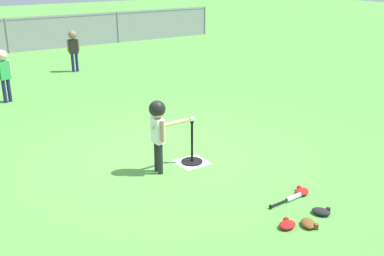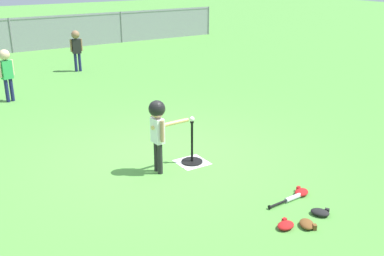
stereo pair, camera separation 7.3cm
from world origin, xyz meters
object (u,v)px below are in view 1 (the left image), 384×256
at_px(baseball_on_tee, 192,119).
at_px(spare_bat_silver, 291,198).
at_px(fielder_near_right, 4,69).
at_px(glove_tossed_aside, 302,191).
at_px(fielder_deep_center, 73,45).
at_px(glove_near_bats, 321,212).
at_px(glove_outfield_drop, 309,223).
at_px(batter_child, 158,122).
at_px(glove_by_plate, 287,225).
at_px(batting_tee, 192,156).

distance_m(baseball_on_tee, spare_bat_silver, 1.83).
distance_m(fielder_near_right, glove_tossed_aside, 6.86).
distance_m(fielder_deep_center, spare_bat_silver, 8.61).
xyz_separation_m(glove_near_bats, glove_outfield_drop, (-0.32, -0.10, 0.00)).
height_order(fielder_deep_center, spare_bat_silver, fielder_deep_center).
xyz_separation_m(batter_child, fielder_near_right, (-1.01, 4.87, -0.03)).
relative_size(baseball_on_tee, fielder_near_right, 0.07).
xyz_separation_m(fielder_near_right, spare_bat_silver, (1.99, -6.50, -0.70)).
distance_m(baseball_on_tee, batter_child, 0.58).
bearing_deg(glove_tossed_aside, spare_bat_silver, -168.63).
bearing_deg(spare_bat_silver, baseball_on_tee, 103.75).
height_order(glove_tossed_aside, glove_outfield_drop, same).
distance_m(baseball_on_tee, glove_by_plate, 2.19).
distance_m(baseball_on_tee, fielder_near_right, 5.10).
bearing_deg(baseball_on_tee, spare_bat_silver, -76.25).
distance_m(fielder_near_right, glove_by_plate, 7.12).
bearing_deg(baseball_on_tee, glove_by_plate, -92.15).
distance_m(batting_tee, spare_bat_silver, 1.71).
bearing_deg(baseball_on_tee, batter_child, -177.40).
height_order(batter_child, fielder_deep_center, fielder_deep_center).
xyz_separation_m(fielder_deep_center, fielder_near_right, (-2.24, -2.08, 0.00)).
bearing_deg(glove_by_plate, baseball_on_tee, 87.85).
bearing_deg(glove_by_plate, batter_child, 103.55).
height_order(batting_tee, glove_near_bats, batting_tee).
relative_size(fielder_deep_center, fielder_near_right, 1.00).
relative_size(glove_by_plate, glove_outfield_drop, 0.89).
xyz_separation_m(batting_tee, glove_tossed_aside, (0.65, -1.61, -0.07)).
bearing_deg(fielder_near_right, glove_tossed_aside, -70.90).
xyz_separation_m(glove_by_plate, glove_near_bats, (0.54, -0.01, 0.00)).
bearing_deg(glove_outfield_drop, baseball_on_tee, 93.68).
bearing_deg(glove_tossed_aside, batter_child, 127.60).
bearing_deg(glove_outfield_drop, batting_tee, 93.68).
bearing_deg(glove_by_plate, glove_outfield_drop, -27.65).
bearing_deg(batting_tee, glove_near_bats, -77.48).
height_order(glove_by_plate, glove_tossed_aside, same).
bearing_deg(glove_outfield_drop, glove_by_plate, 152.35).
distance_m(batter_child, fielder_near_right, 4.97).
xyz_separation_m(baseball_on_tee, fielder_deep_center, (0.66, 6.92, 0.04)).
bearing_deg(glove_by_plate, glove_near_bats, -1.49).
height_order(baseball_on_tee, glove_by_plate, baseball_on_tee).
bearing_deg(spare_bat_silver, glove_by_plate, -138.72).
xyz_separation_m(batter_child, glove_tossed_aside, (1.22, -1.59, -0.72)).
bearing_deg(glove_by_plate, spare_bat_silver, 41.28).
bearing_deg(batting_tee, glove_by_plate, -92.15).
relative_size(fielder_near_right, glove_tossed_aside, 4.30).
relative_size(batting_tee, spare_bat_silver, 1.14).
xyz_separation_m(batting_tee, spare_bat_silver, (0.41, -1.66, -0.07)).
height_order(batting_tee, baseball_on_tee, baseball_on_tee).
xyz_separation_m(batting_tee, baseball_on_tee, (0.00, 0.00, 0.59)).
bearing_deg(glove_by_plate, fielder_near_right, 102.29).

